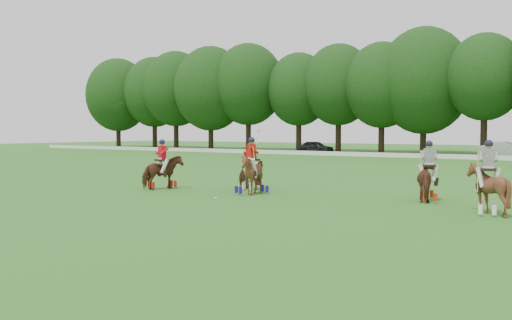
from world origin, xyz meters
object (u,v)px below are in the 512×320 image
Objects in this scene: polo_red_a at (162,171)px; polo_red_c at (252,174)px; car_left at (316,147)px; polo_red_b at (250,174)px; car_mid at (506,150)px; polo_stripe_b at (488,188)px; polo_ball at (216,198)px; polo_stripe_a at (429,180)px.

polo_red_c is at bearing 6.31° from polo_red_a.
polo_red_b is (16.71, -37.26, 0.00)m from car_left.
polo_stripe_b is (6.74, -39.12, 0.06)m from car_mid.
polo_red_a is at bearing -173.69° from polo_red_c.
car_left is at bearing 124.72° from polo_stripe_b.
polo_red_c is at bearing 84.02° from polo_ball.
car_mid is at bearing 86.29° from polo_red_c.
polo_stripe_b is 9.68m from polo_ball.
polo_stripe_b is at bearing -10.14° from polo_red_b.
car_left is at bearing 113.32° from polo_ball.
polo_red_a is 24.80× the size of polo_ball.
polo_stripe_b reaches higher than polo_stripe_a.
car_left is 1.61× the size of polo_red_b.
polo_ball is (17.63, -40.89, -0.67)m from car_left.
polo_red_b reaches higher than polo_ball.
car_mid is 38.86m from polo_red_c.
polo_stripe_a is at bearing 15.65° from polo_red_c.
polo_stripe_b is at bearing 0.65° from polo_red_a.
polo_red_b is 7.84m from polo_stripe_a.
polo_red_b reaches higher than polo_stripe_a.
polo_ball is at bearing -176.98° from car_mid.
polo_stripe_b is at bearing -163.37° from car_mid.
polo_red_a is 0.95× the size of polo_red_c.
car_mid is at bearing 86.17° from polo_ball.
polo_red_a is 0.95× the size of polo_stripe_b.
polo_red_c is at bearing -164.35° from polo_stripe_a.
polo_red_b reaches higher than polo_red_a.
polo_stripe_a is at bearing 2.64° from polo_red_b.
polo_red_b reaches higher than car_mid.
polo_stripe_b is (9.26, -0.34, -0.01)m from polo_red_c.
car_mid is 2.13× the size of polo_red_a.
polo_red_c is (4.52, 0.50, 0.05)m from polo_red_a.
polo_stripe_b is (2.56, -2.22, 0.04)m from polo_stripe_a.
car_left reaches higher than polo_ball.
polo_red_b is at bearing 126.86° from polo_red_c.
polo_red_c is 6.96m from polo_stripe_a.
polo_stripe_a is (24.55, -36.90, 0.09)m from car_left.
polo_red_b reaches higher than car_left.
polo_red_a is 4.55m from polo_red_c.
polo_stripe_b reaches higher than car_left.
polo_red_a is at bearing -149.25° from polo_red_b.
polo_stripe_b is (27.10, -39.12, 0.12)m from car_left.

